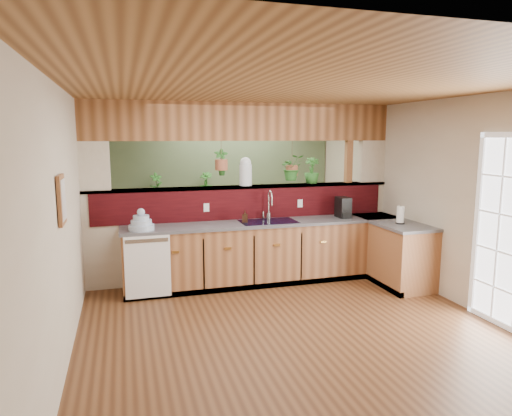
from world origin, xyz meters
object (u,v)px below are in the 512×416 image
object	(u,v)px
glass_jar	(246,171)
shelving_console	(186,223)
paper_towel	(400,215)
faucet	(269,204)
coffee_maker	(343,208)
dish_stack	(141,223)
soap_dispenser	(245,216)

from	to	relation	value
glass_jar	shelving_console	world-z (taller)	glass_jar
paper_towel	glass_jar	xyz separation A→B (m)	(-1.97, 1.05, 0.58)
faucet	glass_jar	size ratio (longest dim) A/B	1.04
coffee_maker	glass_jar	size ratio (longest dim) A/B	0.73
dish_stack	soap_dispenser	size ratio (longest dim) A/B	1.92
faucet	dish_stack	world-z (taller)	faucet
coffee_maker	paper_towel	xyz separation A→B (m)	(0.54, -0.67, -0.02)
coffee_maker	paper_towel	size ratio (longest dim) A/B	1.16
faucet	soap_dispenser	size ratio (longest dim) A/B	2.53
coffee_maker	glass_jar	distance (m)	1.58
soap_dispenser	shelving_console	distance (m)	2.36
soap_dispenser	coffee_maker	bearing A→B (deg)	-1.29
coffee_maker	paper_towel	distance (m)	0.86
faucet	coffee_maker	distance (m)	1.14
paper_towel	shelving_console	world-z (taller)	paper_towel
glass_jar	shelving_console	xyz separation A→B (m)	(-0.66, 1.90, -1.10)
glass_jar	paper_towel	bearing A→B (deg)	-28.10
paper_towel	soap_dispenser	bearing A→B (deg)	161.25
dish_stack	shelving_console	world-z (taller)	dish_stack
faucet	soap_dispenser	distance (m)	0.45
coffee_maker	paper_towel	world-z (taller)	coffee_maker
soap_dispenser	shelving_console	xyz separation A→B (m)	(-0.55, 2.25, -0.49)
paper_towel	glass_jar	size ratio (longest dim) A/B	0.63
soap_dispenser	glass_jar	xyz separation A→B (m)	(0.10, 0.35, 0.61)
faucet	glass_jar	distance (m)	0.60
paper_towel	glass_jar	distance (m)	2.31
soap_dispenser	glass_jar	size ratio (longest dim) A/B	0.41
faucet	soap_dispenser	bearing A→B (deg)	-162.12
coffee_maker	glass_jar	bearing A→B (deg)	167.06
coffee_maker	faucet	bearing A→B (deg)	173.69
shelving_console	faucet	bearing A→B (deg)	-55.99
glass_jar	shelving_console	bearing A→B (deg)	109.05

